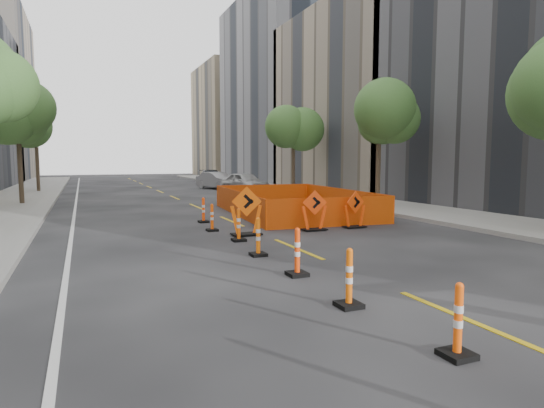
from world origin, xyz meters
name	(u,v)px	position (x,y,z in m)	size (l,w,h in m)	color
ground_plane	(386,286)	(0.00, 0.00, 0.00)	(140.00, 140.00, 0.00)	black
sidewalk_right	(387,206)	(9.00, 12.00, 0.07)	(4.00, 90.00, 0.15)	gray
bld_right_c	(381,102)	(17.00, 23.80, 7.00)	(12.00, 16.00, 14.00)	gray
bld_right_d	(294,92)	(17.00, 40.20, 10.00)	(12.00, 18.00, 20.00)	gray
bld_right_e	(241,122)	(17.00, 58.60, 8.00)	(12.00, 14.00, 16.00)	tan
tree_l_c	(18,119)	(-8.40, 20.00, 4.53)	(2.80, 2.80, 5.95)	#382B1E
tree_l_d	(36,130)	(-8.40, 30.00, 4.53)	(2.80, 2.80, 5.95)	#382B1E
tree_r_b	(379,118)	(8.40, 12.00, 4.53)	(2.80, 2.80, 5.95)	#382B1E
tree_r_c	(293,130)	(8.40, 22.00, 4.53)	(2.80, 2.80, 5.95)	#382B1E
channelizer_1	(458,320)	(-1.16, -2.99, 0.48)	(0.38, 0.38, 0.96)	#FF530A
channelizer_2	(349,278)	(-1.36, -0.81, 0.50)	(0.40, 0.40, 1.01)	#E55B09
channelizer_3	(297,252)	(-1.26, 1.37, 0.52)	(0.41, 0.41, 1.04)	#F33D0A
channelizer_4	(258,237)	(-1.32, 3.55, 0.49)	(0.39, 0.39, 0.99)	#FF670A
channelizer_5	(239,225)	(-1.11, 5.73, 0.50)	(0.39, 0.39, 1.00)	#F1570A
channelizer_6	(212,217)	(-1.35, 7.91, 0.47)	(0.37, 0.37, 0.95)	#E24B09
channelizer_7	(203,210)	(-1.10, 10.08, 0.49)	(0.39, 0.39, 0.98)	#FD440A
chevron_sign_left	(246,211)	(-0.56, 6.59, 0.79)	(1.06, 0.64, 1.59)	#FF5D0A
chevron_sign_center	(314,211)	(1.93, 6.63, 0.70)	(0.93, 0.56, 1.40)	#FF410A
chevron_sign_right	(355,209)	(3.58, 6.65, 0.67)	(0.89, 0.53, 1.33)	#E33C09
safety_fence	(291,202)	(3.31, 11.44, 0.54)	(5.09, 8.66, 1.08)	#FA620D
parked_car_near	(245,182)	(5.53, 24.15, 0.76)	(1.80, 4.48, 1.53)	#AFAFB1
parked_car_mid	(217,181)	(4.83, 29.11, 0.70)	(1.48, 4.24, 1.40)	gray
parked_car_far	(211,178)	(5.73, 34.32, 0.72)	(2.03, 4.99, 1.45)	black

